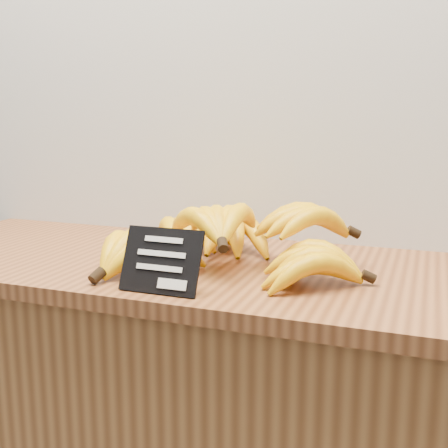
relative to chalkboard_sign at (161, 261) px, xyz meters
The scene contains 3 objects.
counter_top 0.23m from the chalkboard_sign, 75.96° to the left, with size 1.55×0.54×0.03m, color brown.
chalkboard_sign is the anchor object (origin of this frame).
banana_pile 0.21m from the chalkboard_sign, 80.13° to the left, with size 0.57×0.43×0.13m.
Camera 1 is at (0.26, 1.72, 1.22)m, focal length 45.00 mm.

